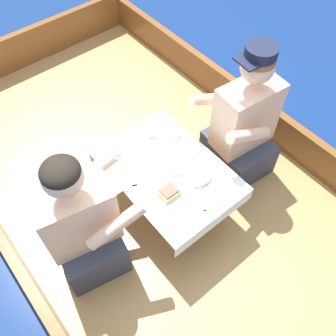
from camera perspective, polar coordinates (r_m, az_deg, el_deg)
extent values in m
plane|color=navy|center=(2.92, -1.86, -6.41)|extent=(60.00, 60.00, 0.00)
cube|color=#A87F4C|center=(2.79, -1.94, -4.86)|extent=(2.06, 3.74, 0.30)
cube|color=brown|center=(2.41, -21.73, -13.80)|extent=(0.06, 3.74, 0.28)
cube|color=brown|center=(3.03, 13.06, 8.49)|extent=(0.06, 3.74, 0.28)
cube|color=brown|center=(3.76, -20.53, 16.96)|extent=(1.94, 0.06, 0.32)
cylinder|color=#B2B2B7|center=(2.45, 0.00, -3.09)|extent=(0.07, 0.07, 0.36)
cube|color=#A87F4C|center=(2.29, 0.00, -0.49)|extent=(0.57, 0.82, 0.02)
cube|color=white|center=(2.28, 0.00, -0.33)|extent=(0.60, 0.85, 0.00)
cube|color=white|center=(2.17, 7.21, -8.19)|extent=(0.60, 0.00, 0.10)
cube|color=white|center=(2.54, -6.11, 5.00)|extent=(0.60, 0.00, 0.10)
cube|color=#333847|center=(2.36, -11.94, -11.31)|extent=(0.44, 0.50, 0.26)
cube|color=beige|center=(2.06, -13.56, -7.21)|extent=(0.44, 0.29, 0.43)
sphere|color=beige|center=(1.76, -15.82, -1.39)|extent=(0.20, 0.20, 0.20)
ellipsoid|color=black|center=(1.72, -16.15, -0.54)|extent=(0.19, 0.19, 0.11)
cylinder|color=beige|center=(2.11, -11.69, -0.93)|extent=(0.34, 0.14, 0.21)
cylinder|color=beige|center=(1.92, -7.85, -8.70)|extent=(0.34, 0.14, 0.21)
cube|color=#333847|center=(2.74, 10.52, 2.46)|extent=(0.40, 0.47, 0.26)
cube|color=beige|center=(2.47, 11.79, 7.81)|extent=(0.42, 0.26, 0.48)
sphere|color=beige|center=(2.21, 13.50, 14.77)|extent=(0.20, 0.20, 0.20)
ellipsoid|color=brown|center=(2.19, 13.73, 15.67)|extent=(0.19, 0.19, 0.11)
cylinder|color=beige|center=(2.25, 12.20, 4.94)|extent=(0.34, 0.10, 0.21)
cylinder|color=beige|center=(2.42, 6.56, 10.34)|extent=(0.34, 0.10, 0.21)
cylinder|color=black|center=(2.15, 14.05, 16.92)|extent=(0.18, 0.18, 0.06)
cube|color=black|center=(2.11, 12.06, 15.58)|extent=(0.11, 0.15, 0.01)
cylinder|color=white|center=(2.17, 0.15, -4.12)|extent=(0.20, 0.20, 0.01)
cylinder|color=white|center=(2.18, 7.14, -4.33)|extent=(0.16, 0.16, 0.01)
cube|color=#E0BC7F|center=(2.15, 0.15, -3.80)|extent=(0.11, 0.09, 0.04)
cube|color=#B74C3D|center=(2.13, 0.15, -3.45)|extent=(0.09, 0.08, 0.01)
cylinder|color=white|center=(2.27, 1.01, 0.28)|extent=(0.12, 0.12, 0.04)
cylinder|color=beige|center=(2.26, 1.02, 0.43)|extent=(0.10, 0.10, 0.02)
cylinder|color=white|center=(2.44, 0.66, 5.40)|extent=(0.11, 0.11, 0.04)
cylinder|color=beige|center=(2.44, 0.66, 5.56)|extent=(0.09, 0.09, 0.02)
cylinder|color=white|center=(2.24, 4.65, -1.13)|extent=(0.15, 0.15, 0.04)
cylinder|color=beige|center=(2.23, 4.67, -0.98)|extent=(0.12, 0.12, 0.02)
cylinder|color=white|center=(2.36, -7.94, 2.97)|extent=(0.06, 0.06, 0.07)
torus|color=white|center=(2.37, -7.14, 3.52)|extent=(0.04, 0.01, 0.04)
cylinder|color=#3D2314|center=(2.35, -8.00, 3.27)|extent=(0.05, 0.05, 0.01)
cylinder|color=white|center=(2.44, -2.55, 5.64)|extent=(0.06, 0.06, 0.07)
torus|color=white|center=(2.45, -1.76, 6.16)|extent=(0.04, 0.01, 0.04)
cylinder|color=#3D2314|center=(2.42, -2.56, 5.96)|extent=(0.06, 0.06, 0.01)
cylinder|color=white|center=(2.33, 3.19, 2.36)|extent=(0.06, 0.06, 0.06)
torus|color=white|center=(2.34, 3.95, 2.90)|extent=(0.04, 0.01, 0.04)
cylinder|color=#3D2314|center=(2.31, 3.21, 2.64)|extent=(0.05, 0.05, 0.01)
cube|color=silver|center=(2.24, 9.85, -2.93)|extent=(0.11, 0.14, 0.00)
ellipsoid|color=silver|center=(2.27, 9.62, -1.43)|extent=(0.04, 0.02, 0.01)
cube|color=silver|center=(2.13, 5.31, -6.68)|extent=(0.17, 0.03, 0.00)
cube|color=silver|center=(2.23, -3.43, -2.31)|extent=(0.16, 0.08, 0.00)
cube|color=silver|center=(2.22, -5.19, -2.69)|extent=(0.04, 0.03, 0.00)
cube|color=silver|center=(2.14, 4.02, -5.92)|extent=(0.09, 0.15, 0.00)
ellipsoid|color=silver|center=(2.15, 2.25, -5.31)|extent=(0.04, 0.02, 0.01)
cube|color=silver|center=(2.28, 7.99, -0.87)|extent=(0.11, 0.14, 0.00)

